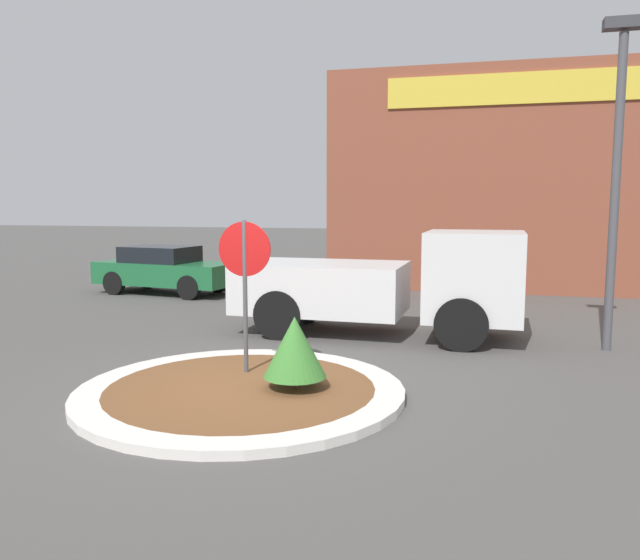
{
  "coord_description": "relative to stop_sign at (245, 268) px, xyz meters",
  "views": [
    {
      "loc": [
        3.27,
        -8.09,
        2.72
      ],
      "look_at": [
        0.48,
        2.66,
        1.36
      ],
      "focal_mm": 35.0,
      "sensor_mm": 36.0,
      "label": 1
    }
  ],
  "objects": [
    {
      "name": "ground_plane",
      "position": [
        0.22,
        -0.77,
        -1.74
      ],
      "size": [
        120.0,
        120.0,
        0.0
      ],
      "primitive_type": "plane",
      "color": "#514F4C"
    },
    {
      "name": "traffic_island",
      "position": [
        0.22,
        -0.77,
        -1.68
      ],
      "size": [
        4.67,
        4.67,
        0.12
      ],
      "color": "silver",
      "rests_on": "ground_plane"
    },
    {
      "name": "stop_sign",
      "position": [
        0.0,
        0.0,
        0.0
      ],
      "size": [
        0.84,
        0.07,
        2.48
      ],
      "color": "#4C4C51",
      "rests_on": "ground_plane"
    },
    {
      "name": "island_shrub",
      "position": [
        0.99,
        -0.65,
        -1.02
      ],
      "size": [
        0.89,
        0.89,
        1.03
      ],
      "color": "brown",
      "rests_on": "traffic_island"
    },
    {
      "name": "utility_truck",
      "position": [
        1.66,
        3.76,
        -0.65
      ],
      "size": [
        5.87,
        2.23,
        2.18
      ],
      "rotation": [
        0.0,
        0.0,
        -0.03
      ],
      "color": "silver",
      "rests_on": "ground_plane"
    },
    {
      "name": "storefront_building",
      "position": [
        5.11,
        13.64,
        1.69
      ],
      "size": [
        12.93,
        6.07,
        6.87
      ],
      "color": "brown",
      "rests_on": "ground_plane"
    },
    {
      "name": "parked_sedan_green",
      "position": [
        -5.81,
        8.2,
        -1.0
      ],
      "size": [
        4.51,
        2.29,
        1.44
      ],
      "rotation": [
        0.0,
        0.0,
        -0.14
      ],
      "color": "#1E6638",
      "rests_on": "ground_plane"
    },
    {
      "name": "light_pole",
      "position": [
        5.81,
        3.56,
        1.79
      ],
      "size": [
        0.7,
        0.3,
        5.98
      ],
      "color": "#4C4C51",
      "rests_on": "ground_plane"
    }
  ]
}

